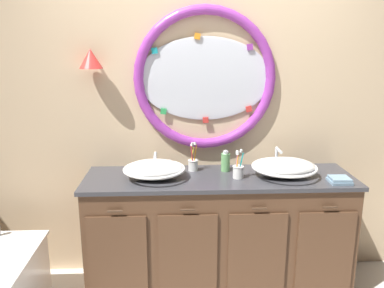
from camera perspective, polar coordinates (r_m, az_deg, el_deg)
name	(u,v)px	position (r m, az deg, el deg)	size (l,w,h in m)	color
back_wall_assembly	(201,112)	(3.09, 1.25, 4.70)	(6.40, 0.26, 2.60)	#D6B78E
vanity_counter	(218,232)	(3.07, 3.80, -12.56)	(1.96, 0.60, 0.90)	brown
sink_basin_left	(154,169)	(2.84, -5.48, -3.65)	(0.45, 0.45, 0.13)	white
sink_basin_right	(284,167)	(2.95, 13.18, -3.29)	(0.47, 0.47, 0.14)	white
faucet_set_left	(156,162)	(3.05, -5.28, -2.61)	(0.23, 0.14, 0.14)	silver
faucet_set_right	(277,159)	(3.15, 12.12, -2.15)	(0.24, 0.15, 0.16)	silver
toothbrush_holder_left	(193,164)	(3.00, 0.15, -2.86)	(0.08, 0.08, 0.22)	white
toothbrush_holder_right	(238,171)	(2.86, 6.69, -3.86)	(0.08, 0.08, 0.21)	white
soap_dispenser	(225,162)	(3.00, 4.86, -2.56)	(0.07, 0.07, 0.17)	#6BAD66
folded_hand_towel	(340,180)	(2.94, 20.54, -4.89)	(0.15, 0.14, 0.04)	#7593A8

